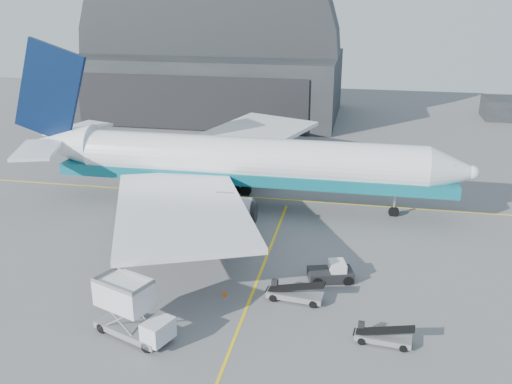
% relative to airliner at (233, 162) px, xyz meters
% --- Properties ---
extents(ground, '(200.00, 200.00, 0.00)m').
position_rel_airliner_xyz_m(ground, '(6.25, -17.21, -5.36)').
color(ground, '#565659').
rests_on(ground, ground).
extents(taxi_lines, '(80.00, 42.12, 0.02)m').
position_rel_airliner_xyz_m(taxi_lines, '(6.25, -4.54, -5.35)').
color(taxi_lines, yellow).
rests_on(taxi_lines, ground).
extents(hangar, '(50.00, 28.30, 28.00)m').
position_rel_airliner_xyz_m(hangar, '(-15.75, 47.74, 4.18)').
color(hangar, black).
rests_on(hangar, ground).
extents(airliner, '(54.62, 52.97, 19.17)m').
position_rel_airliner_xyz_m(airliner, '(0.00, 0.00, 0.00)').
color(airliner, white).
rests_on(airliner, ground).
extents(catering_truck, '(6.70, 4.47, 4.33)m').
position_rel_airliner_xyz_m(catering_truck, '(-1.37, -27.61, -3.17)').
color(catering_truck, gray).
rests_on(catering_truck, ground).
extents(pushback_tug, '(4.33, 3.18, 1.80)m').
position_rel_airliner_xyz_m(pushback_tug, '(12.72, -16.25, -4.69)').
color(pushback_tug, black).
rests_on(pushback_tug, ground).
extents(belt_loader_a, '(5.03, 2.15, 1.89)m').
position_rel_airliner_xyz_m(belt_loader_a, '(9.90, -20.26, -4.78)').
color(belt_loader_a, gray).
rests_on(belt_loader_a, ground).
extents(belt_loader_b, '(4.42, 1.88, 1.66)m').
position_rel_airliner_xyz_m(belt_loader_b, '(17.03, -25.03, -4.85)').
color(belt_loader_b, gray).
rests_on(belt_loader_b, ground).
extents(traffic_cone, '(0.39, 0.39, 0.56)m').
position_rel_airliner_xyz_m(traffic_cone, '(4.01, -20.73, -5.10)').
color(traffic_cone, '#E05007').
rests_on(traffic_cone, ground).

